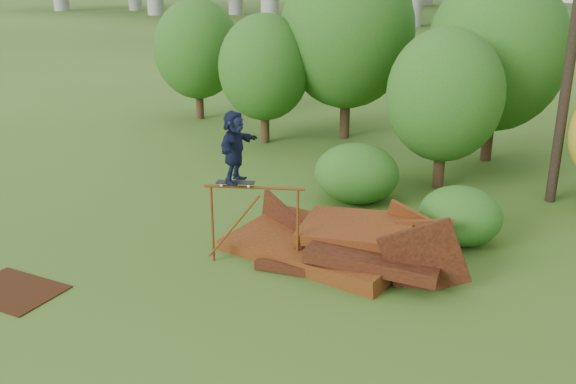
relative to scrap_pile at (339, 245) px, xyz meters
The scene contains 14 objects.
ground 2.60m from the scrap_pile, 94.72° to the right, with size 240.00×240.00×0.00m, color #2D5116.
scrap_pile is the anchor object (origin of this frame).
grind_rail 2.12m from the scrap_pile, 143.63° to the right, with size 2.05×0.92×1.82m.
skateboard 2.78m from the scrap_pile, 145.94° to the right, with size 0.85×0.53×0.09m.
skater 3.30m from the scrap_pile, 145.94° to the right, with size 1.45×0.46×1.56m, color #131A34.
flat_plate 7.00m from the scrap_pile, 137.48° to the right, with size 1.94×1.39×0.03m, color black.
tree_0 10.68m from the scrap_pile, 130.63° to the left, with size 3.36×3.36×4.74m.
tree_1 11.56m from the scrap_pile, 114.01° to the left, with size 4.95×4.95×6.88m.
tree_2 6.46m from the scrap_pile, 85.34° to the left, with size 3.36×3.36×4.73m.
tree_3 10.19m from the scrap_pile, 83.70° to the left, with size 4.54×4.54×6.30m.
tree_6 15.26m from the scrap_pile, 138.76° to the left, with size 3.64×3.64×5.09m.
shrub_left 3.86m from the scrap_pile, 107.96° to the left, with size 2.40×2.21×1.66m, color #164512.
shrub_right 3.08m from the scrap_pile, 45.75° to the left, with size 1.98×1.81×1.40m, color #164512.
utility_pole 8.59m from the scrap_pile, 60.38° to the left, with size 1.40×0.28×9.50m.
Camera 1 is at (5.72, -9.58, 6.30)m, focal length 40.00 mm.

